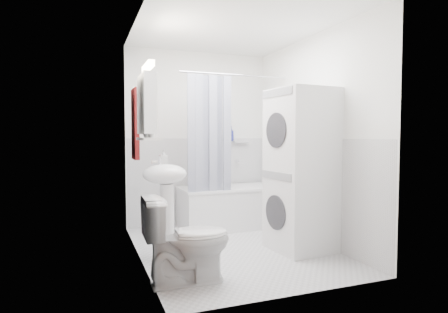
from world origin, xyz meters
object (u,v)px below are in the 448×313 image
object	(u,v)px
washer_dryer	(301,170)
bathtub	(233,205)
sink	(165,189)
toilet	(187,240)

from	to	relation	value
washer_dryer	bathtub	bearing A→B (deg)	99.85
bathtub	sink	distance (m)	1.54
washer_dryer	toilet	distance (m)	1.56
washer_dryer	toilet	world-z (taller)	washer_dryer
bathtub	washer_dryer	world-z (taller)	washer_dryer
sink	washer_dryer	bearing A→B (deg)	-9.01
bathtub	sink	size ratio (longest dim) A/B	1.38
bathtub	washer_dryer	size ratio (longest dim) A/B	0.83
bathtub	toilet	xyz separation A→B (m)	(-1.09, -1.67, 0.06)
sink	washer_dryer	world-z (taller)	washer_dryer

